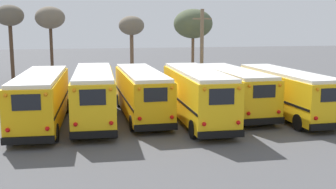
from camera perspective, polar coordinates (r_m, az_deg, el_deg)
ground_plane at (r=26.94m, az=0.03°, el=-3.40°), size 160.00×160.00×0.00m
school_bus_0 at (r=25.92m, az=-16.81°, el=-0.47°), size 3.02×10.10×3.15m
school_bus_1 at (r=26.25m, az=-10.01°, el=0.06°), size 2.87×10.37×3.25m
school_bus_2 at (r=27.48m, az=-3.63°, el=0.36°), size 2.54×10.13×3.06m
school_bus_3 at (r=25.82m, az=3.94°, el=0.04°), size 2.71×9.99×3.27m
school_bus_4 at (r=28.78m, az=8.70°, el=0.68°), size 2.81×9.73×3.02m
school_bus_5 at (r=28.66m, az=15.58°, el=0.38°), size 2.64×10.31×3.01m
utility_pole at (r=39.52m, az=4.60°, el=6.29°), size 1.80×0.34×7.38m
bare_tree_0 at (r=47.74m, az=-15.68°, el=9.87°), size 3.17×3.17×7.88m
bare_tree_1 at (r=46.89m, az=-4.97°, el=9.10°), size 2.79×2.79×6.90m
bare_tree_2 at (r=42.70m, az=3.42°, el=9.51°), size 3.90×3.90×7.51m
bare_tree_3 at (r=48.27m, az=-20.67°, el=9.79°), size 2.97×2.97×8.03m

